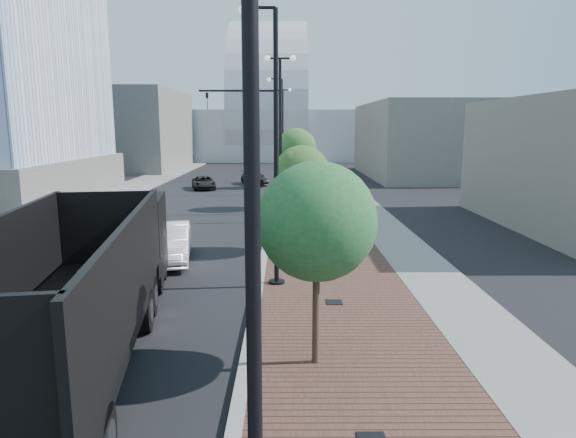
{
  "coord_description": "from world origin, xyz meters",
  "views": [
    {
      "loc": [
        0.93,
        -6.89,
        5.43
      ],
      "look_at": [
        1.0,
        12.0,
        2.0
      ],
      "focal_mm": 31.73,
      "sensor_mm": 36.0,
      "label": 1
    }
  ],
  "objects_px": {
    "dark_car_mid": "(204,183)",
    "pedestrian": "(361,214)",
    "white_sedan": "(169,243)",
    "dump_truck": "(103,273)"
  },
  "relations": [
    {
      "from": "dark_car_mid",
      "to": "pedestrian",
      "type": "xyz_separation_m",
      "value": [
        11.25,
        -18.44,
        0.35
      ]
    },
    {
      "from": "white_sedan",
      "to": "dark_car_mid",
      "type": "xyz_separation_m",
      "value": [
        -2.52,
        24.59,
        -0.19
      ]
    },
    {
      "from": "white_sedan",
      "to": "pedestrian",
      "type": "height_order",
      "value": "pedestrian"
    },
    {
      "from": "dump_truck",
      "to": "pedestrian",
      "type": "xyz_separation_m",
      "value": [
        8.9,
        13.17,
        -0.62
      ]
    },
    {
      "from": "dump_truck",
      "to": "dark_car_mid",
      "type": "xyz_separation_m",
      "value": [
        -2.36,
        31.61,
        -0.97
      ]
    },
    {
      "from": "dump_truck",
      "to": "white_sedan",
      "type": "bearing_deg",
      "value": 80.18
    },
    {
      "from": "dump_truck",
      "to": "dark_car_mid",
      "type": "bearing_deg",
      "value": 85.75
    },
    {
      "from": "dark_car_mid",
      "to": "white_sedan",
      "type": "bearing_deg",
      "value": -97.67
    },
    {
      "from": "white_sedan",
      "to": "dump_truck",
      "type": "bearing_deg",
      "value": -100.53
    },
    {
      "from": "dark_car_mid",
      "to": "pedestrian",
      "type": "relative_size",
      "value": 2.24
    }
  ]
}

